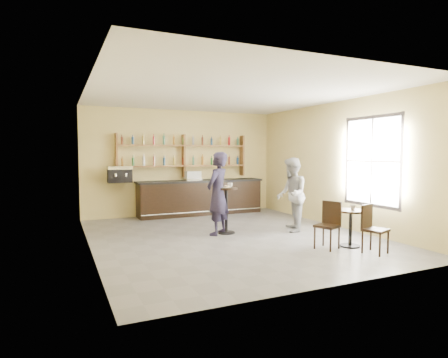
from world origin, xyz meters
name	(u,v)px	position (x,y,z in m)	size (l,w,h in m)	color
floor	(230,236)	(0.00, 0.00, 0.00)	(7.00, 7.00, 0.00)	slate
ceiling	(231,94)	(0.00, 0.00, 3.20)	(7.00, 7.00, 0.00)	white
wall_back	(182,162)	(0.00, 3.50, 1.60)	(7.00, 7.00, 0.00)	#D5C179
wall_front	(337,174)	(0.00, -3.50, 1.60)	(7.00, 7.00, 0.00)	#D5C179
wall_left	(89,168)	(-3.00, 0.00, 1.60)	(7.00, 7.00, 0.00)	#D5C179
wall_right	(336,164)	(3.00, 0.00, 1.60)	(7.00, 7.00, 0.00)	#D5C179
window_pane	(372,161)	(2.99, -1.20, 1.70)	(2.00, 2.00, 0.00)	white
window_frame	(372,161)	(2.99, -1.20, 1.70)	(0.04, 1.70, 2.10)	black
shelf_unit	(184,156)	(0.00, 3.37, 1.81)	(4.00, 0.26, 1.40)	brown
liquor_bottles	(184,150)	(0.00, 3.37, 1.98)	(3.68, 0.10, 1.00)	#8C5919
bar_counter	(201,197)	(0.46, 3.15, 0.53)	(3.93, 0.77, 1.06)	black
espresso_machine	(120,174)	(-1.95, 3.15, 1.30)	(0.65, 0.42, 0.47)	black
pastry_case	(193,176)	(0.20, 3.15, 1.20)	(0.47, 0.37, 0.28)	silver
pedestal_table	(226,210)	(0.05, 0.34, 0.54)	(0.53, 0.53, 1.08)	black
napkin	(226,187)	(0.05, 0.34, 1.09)	(0.16, 0.16, 0.00)	white
donut	(227,186)	(0.06, 0.33, 1.11)	(0.12, 0.12, 0.04)	tan
cup_pedestal	(230,185)	(0.19, 0.44, 1.13)	(0.13, 0.13, 0.10)	white
man_main	(218,193)	(-0.19, 0.29, 0.96)	(0.70, 0.46, 1.92)	black
cafe_table	(350,228)	(1.82, -1.83, 0.37)	(0.59, 0.59, 0.75)	black
cup_cafe	(353,207)	(1.87, -1.83, 0.80)	(0.11, 0.11, 0.10)	white
chair_west	(327,225)	(1.27, -1.78, 0.46)	(0.40, 0.40, 0.93)	black
chair_south	(375,229)	(1.87, -2.43, 0.46)	(0.40, 0.40, 0.92)	black
patron_second	(291,194)	(1.58, -0.08, 0.89)	(0.87, 0.68, 1.79)	gray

